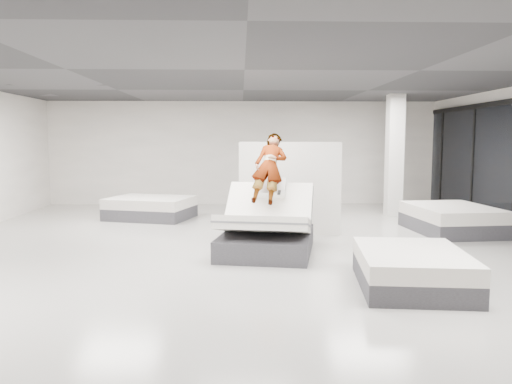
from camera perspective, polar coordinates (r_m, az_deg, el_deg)
The scene contains 9 objects.
room at distance 8.61m, azimuth -1.29°, elevation 3.19°, with size 14.00×14.04×3.20m.
hero_bed at distance 8.94m, azimuth 1.25°, elevation -4.41°, with size 1.93×2.34×1.32m.
person at distance 9.15m, azimuth 1.55°, elevation 1.27°, with size 0.57×0.38×1.57m, color slate.
remote at distance 8.79m, azimuth 2.66°, elevation -0.05°, with size 0.05×0.14×0.03m, color black.
divider_panel at distance 10.63m, azimuth 3.86°, elevation 0.41°, with size 2.17×0.10×1.97m, color silver.
flat_bed_right_far at distance 11.75m, azimuth 21.46°, elevation -2.90°, with size 1.74×2.22×0.58m.
flat_bed_right_near at distance 7.24m, azimuth 17.36°, elevation -8.40°, with size 1.61×2.02×0.51m.
flat_bed_left_far at distance 13.08m, azimuth -11.97°, elevation -1.80°, with size 2.34×2.01×0.55m.
column at distance 13.73m, azimuth 15.54°, elevation 4.03°, with size 0.40×0.40×3.20m, color silver.
Camera 1 is at (-0.07, -8.60, 2.03)m, focal length 35.00 mm.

